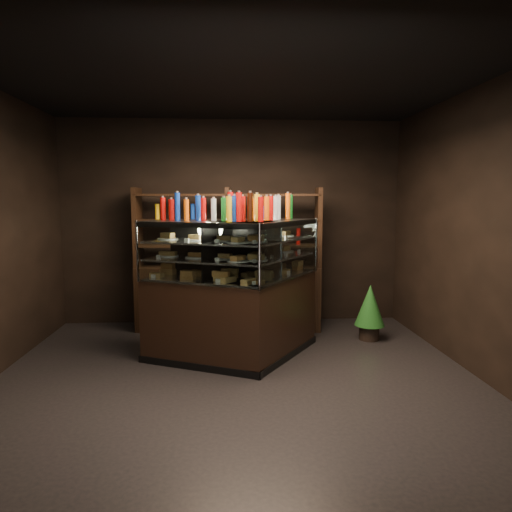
% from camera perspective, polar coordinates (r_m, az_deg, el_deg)
% --- Properties ---
extents(ground, '(5.00, 5.00, 0.00)m').
position_cam_1_polar(ground, '(4.68, -2.38, -15.97)').
color(ground, black).
rests_on(ground, ground).
extents(room_shell, '(5.02, 5.02, 3.01)m').
position_cam_1_polar(room_shell, '(4.32, -2.51, 8.50)').
color(room_shell, black).
rests_on(room_shell, ground).
extents(display_case, '(2.15, 1.64, 1.61)m').
position_cam_1_polar(display_case, '(5.33, -2.31, -7.08)').
color(display_case, black).
rests_on(display_case, ground).
extents(food_display, '(1.73, 1.20, 0.49)m').
position_cam_1_polar(food_display, '(5.20, -2.34, 0.41)').
color(food_display, '#C78047').
rests_on(food_display, display_case).
extents(bottles_top, '(1.55, 1.06, 0.30)m').
position_cam_1_polar(bottles_top, '(5.18, -2.38, 6.02)').
color(bottles_top, '#B20C0A').
rests_on(bottles_top, display_case).
extents(potted_conifer, '(0.39, 0.39, 0.83)m').
position_cam_1_polar(potted_conifer, '(6.18, 14.06, -5.87)').
color(potted_conifer, black).
rests_on(potted_conifer, ground).
extents(back_shelving, '(2.60, 0.59, 2.00)m').
position_cam_1_polar(back_shelving, '(6.48, -3.47, -3.94)').
color(back_shelving, black).
rests_on(back_shelving, ground).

